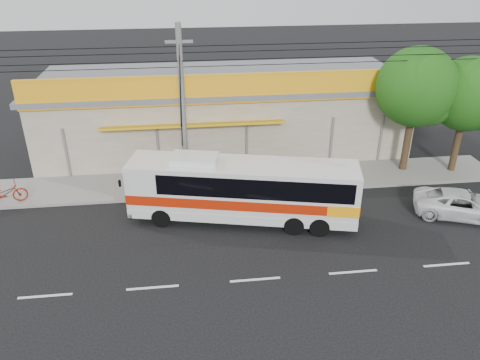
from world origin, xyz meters
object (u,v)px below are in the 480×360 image
(motorbike_red, at_px, (4,194))
(tree_near, at_px, (419,90))
(white_car, at_px, (463,204))
(coach_bus, at_px, (246,188))
(utility_pole, at_px, (180,56))
(tree_far, at_px, (470,97))

(motorbike_red, bearing_deg, tree_near, -108.01)
(motorbike_red, xyz_separation_m, tree_near, (21.70, 1.49, 4.12))
(motorbike_red, distance_m, white_car, 22.51)
(tree_near, bearing_deg, coach_bus, -157.09)
(coach_bus, xyz_separation_m, tree_near, (9.91, 4.19, 3.09))
(motorbike_red, height_order, utility_pole, utility_pole)
(tree_near, bearing_deg, motorbike_red, -176.07)
(utility_pole, relative_size, tree_near, 4.76)
(utility_pole, distance_m, tree_far, 15.59)
(utility_pole, bearing_deg, coach_bus, -51.28)
(motorbike_red, bearing_deg, coach_bus, -124.84)
(utility_pole, bearing_deg, motorbike_red, -175.58)
(tree_near, bearing_deg, tree_far, -9.57)
(tree_near, bearing_deg, white_car, -84.10)
(coach_bus, distance_m, tree_far, 13.46)
(coach_bus, relative_size, white_car, 2.39)
(white_car, bearing_deg, motorbike_red, 101.57)
(motorbike_red, relative_size, utility_pole, 0.06)
(motorbike_red, distance_m, utility_pole, 11.13)
(coach_bus, relative_size, utility_pole, 0.32)
(white_car, bearing_deg, tree_far, -4.75)
(motorbike_red, height_order, white_car, motorbike_red)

